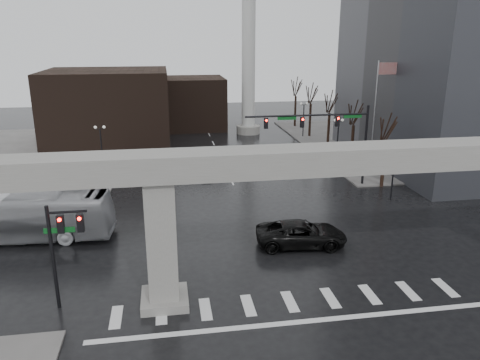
{
  "coord_description": "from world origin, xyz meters",
  "views": [
    {
      "loc": [
        -6.51,
        -23.5,
        14.47
      ],
      "look_at": [
        -1.4,
        8.1,
        4.5
      ],
      "focal_mm": 35.0,
      "sensor_mm": 36.0,
      "label": 1
    }
  ],
  "objects_px": {
    "signal_mast_arm": "(329,129)",
    "city_bus": "(20,216)",
    "far_car": "(204,167)",
    "pickup_truck": "(301,234)"
  },
  "relations": [
    {
      "from": "city_bus",
      "to": "far_car",
      "type": "bearing_deg",
      "value": -39.53
    },
    {
      "from": "pickup_truck",
      "to": "city_bus",
      "type": "bearing_deg",
      "value": 83.94
    },
    {
      "from": "pickup_truck",
      "to": "far_car",
      "type": "distance_m",
      "value": 19.99
    },
    {
      "from": "signal_mast_arm",
      "to": "far_car",
      "type": "distance_m",
      "value": 14.21
    },
    {
      "from": "signal_mast_arm",
      "to": "city_bus",
      "type": "height_order",
      "value": "signal_mast_arm"
    },
    {
      "from": "pickup_truck",
      "to": "city_bus",
      "type": "xyz_separation_m",
      "value": [
        -19.99,
        4.37,
        0.94
      ]
    },
    {
      "from": "signal_mast_arm",
      "to": "city_bus",
      "type": "bearing_deg",
      "value": -162.37
    },
    {
      "from": "city_bus",
      "to": "pickup_truck",
      "type": "bearing_deg",
      "value": -97.15
    },
    {
      "from": "signal_mast_arm",
      "to": "far_car",
      "type": "xyz_separation_m",
      "value": [
        -11.51,
        6.58,
        -5.12
      ]
    },
    {
      "from": "signal_mast_arm",
      "to": "city_bus",
      "type": "xyz_separation_m",
      "value": [
        -26.28,
        -8.35,
        -3.99
      ]
    }
  ]
}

